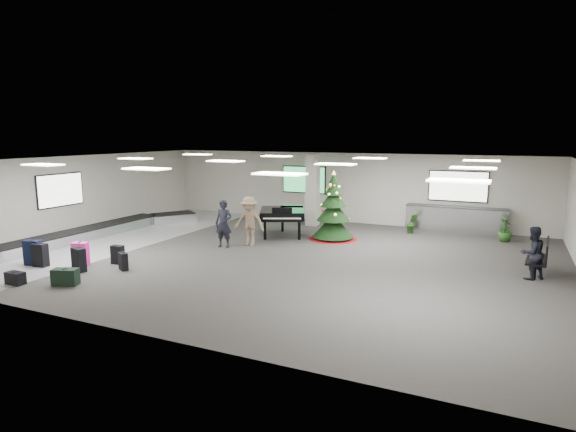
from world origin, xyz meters
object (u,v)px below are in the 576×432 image
at_px(traveler_a, 224,224).
at_px(potted_plant_right, 505,230).
at_px(grand_piano, 282,214).
at_px(potted_plant_left, 412,223).
at_px(baggage_carousel, 102,231).
at_px(christmas_tree, 333,216).
at_px(pink_suitcase, 81,254).
at_px(traveler_bench, 532,253).
at_px(service_counter, 455,219).
at_px(traveler_b, 249,221).
at_px(bench, 541,255).

xyz_separation_m(traveler_a, potted_plant_right, (9.24, 5.28, -0.41)).
distance_m(grand_piano, potted_plant_left, 5.40).
bearing_deg(traveler_a, baggage_carousel, 174.77).
height_order(baggage_carousel, potted_plant_right, potted_plant_right).
bearing_deg(grand_piano, potted_plant_left, 5.30).
distance_m(christmas_tree, traveler_a, 4.29).
relative_size(pink_suitcase, traveler_a, 0.43).
bearing_deg(pink_suitcase, traveler_bench, 0.25).
distance_m(pink_suitcase, traveler_bench, 13.46).
relative_size(christmas_tree, grand_piano, 1.00).
relative_size(grand_piano, potted_plant_right, 2.97).
bearing_deg(christmas_tree, service_counter, 39.33).
distance_m(christmas_tree, traveler_b, 3.34).
distance_m(baggage_carousel, traveler_a, 5.57).
xyz_separation_m(traveler_a, potted_plant_left, (5.71, 5.38, -0.46)).
bearing_deg(traveler_b, traveler_bench, -7.28).
distance_m(pink_suitcase, traveler_a, 4.85).
xyz_separation_m(traveler_a, traveler_bench, (9.98, 0.33, -0.11)).
height_order(pink_suitcase, traveler_bench, traveler_bench).
distance_m(pink_suitcase, potted_plant_left, 12.61).
height_order(grand_piano, potted_plant_left, grand_piano).
relative_size(traveler_a, traveler_b, 0.95).
relative_size(traveler_a, traveler_bench, 1.14).
bearing_deg(grand_piano, baggage_carousel, -179.99).
distance_m(christmas_tree, potted_plant_right, 6.56).
height_order(pink_suitcase, grand_piano, grand_piano).
relative_size(pink_suitcase, bench, 0.45).
bearing_deg(service_counter, traveler_a, -139.02).
bearing_deg(baggage_carousel, traveler_bench, 2.61).
height_order(baggage_carousel, bench, bench).
bearing_deg(traveler_bench, potted_plant_right, -121.02).
bearing_deg(bench, potted_plant_right, 107.18).
relative_size(baggage_carousel, traveler_a, 5.61).
bearing_deg(bench, baggage_carousel, -171.07).
bearing_deg(traveler_b, bench, -3.61).
xyz_separation_m(traveler_b, traveler_bench, (9.29, -0.33, -0.15)).
relative_size(pink_suitcase, traveler_b, 0.41).
bearing_deg(traveler_bench, bench, -153.17).
xyz_separation_m(pink_suitcase, christmas_tree, (5.91, 6.88, 0.56)).
distance_m(christmas_tree, potted_plant_left, 3.59).
relative_size(christmas_tree, traveler_bench, 1.78).
distance_m(service_counter, potted_plant_left, 1.88).
height_order(pink_suitcase, potted_plant_right, potted_plant_right).
height_order(grand_piano, traveler_bench, traveler_bench).
bearing_deg(bench, christmas_tree, 168.50).
bearing_deg(potted_plant_left, traveler_a, -136.71).
distance_m(bench, traveler_bench, 0.68).
height_order(service_counter, potted_plant_right, service_counter).
bearing_deg(potted_plant_left, bench, -44.46).
height_order(bench, potted_plant_right, bench).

